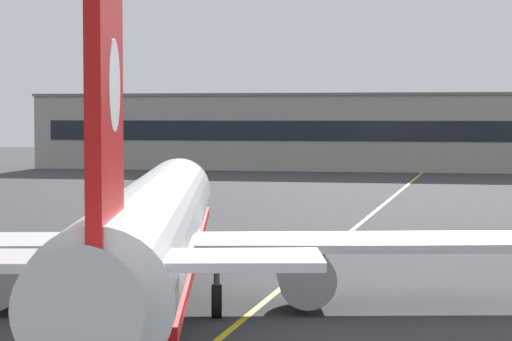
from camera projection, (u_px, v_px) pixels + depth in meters
name	position (u px, v px, depth m)	size (l,w,h in m)	color
taxiway_centreline	(325.00, 252.00, 59.31)	(0.30, 180.00, 0.01)	yellow
airliner_foreground	(154.00, 227.00, 41.99)	(32.29, 41.13, 11.65)	white
safety_cone_by_nose_gear	(250.00, 251.00, 57.96)	(0.44, 0.44, 0.55)	orange
terminal_building	(485.00, 132.00, 142.52)	(128.89, 12.40, 10.90)	#9E998E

